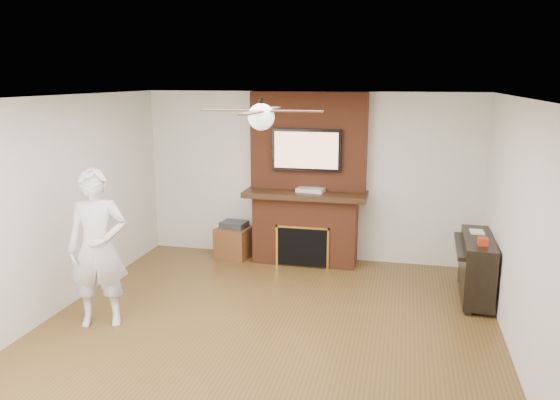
% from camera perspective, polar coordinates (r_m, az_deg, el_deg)
% --- Properties ---
extents(room_shell, '(5.36, 5.86, 2.86)m').
position_cam_1_polar(room_shell, '(5.54, -1.90, -2.45)').
color(room_shell, '#553919').
rests_on(room_shell, ground).
extents(fireplace, '(1.78, 0.64, 2.50)m').
position_cam_1_polar(fireplace, '(8.01, 2.78, 0.42)').
color(fireplace, brown).
rests_on(fireplace, ground).
extents(tv, '(1.00, 0.08, 0.60)m').
position_cam_1_polar(tv, '(7.85, 2.78, 5.24)').
color(tv, black).
rests_on(tv, fireplace).
extents(ceiling_fan, '(1.21, 1.21, 0.31)m').
position_cam_1_polar(ceiling_fan, '(5.36, -1.99, 8.79)').
color(ceiling_fan, black).
rests_on(ceiling_fan, room_shell).
extents(person, '(0.75, 0.63, 1.76)m').
position_cam_1_polar(person, '(6.28, -18.51, -4.81)').
color(person, silver).
rests_on(person, ground).
extents(side_table, '(0.56, 0.56, 0.56)m').
position_cam_1_polar(side_table, '(8.40, -4.78, -4.24)').
color(side_table, brown).
rests_on(side_table, ground).
extents(piano, '(0.49, 1.22, 0.88)m').
position_cam_1_polar(piano, '(7.21, 19.82, -6.49)').
color(piano, black).
rests_on(piano, ground).
extents(cable_box, '(0.41, 0.27, 0.06)m').
position_cam_1_polar(cable_box, '(7.89, 3.21, 1.05)').
color(cable_box, silver).
rests_on(cable_box, fireplace).
extents(candle_green, '(0.07, 0.07, 0.09)m').
position_cam_1_polar(candle_green, '(8.03, 2.81, -6.60)').
color(candle_green, '#2C6F32').
rests_on(candle_green, ground).
extents(candle_cream, '(0.07, 0.07, 0.12)m').
position_cam_1_polar(candle_cream, '(8.08, 3.13, -6.37)').
color(candle_cream, beige).
rests_on(candle_cream, ground).
extents(candle_blue, '(0.06, 0.06, 0.07)m').
position_cam_1_polar(candle_blue, '(8.08, 3.40, -6.57)').
color(candle_blue, '#326496').
rests_on(candle_blue, ground).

